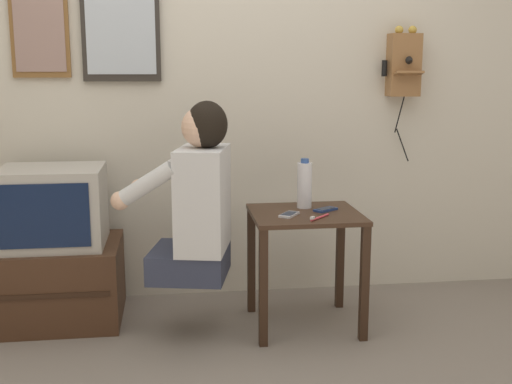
# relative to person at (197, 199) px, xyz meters

# --- Properties ---
(wall_back) EXTENTS (6.80, 0.05, 2.55)m
(wall_back) POSITION_rel_person_xyz_m (0.09, 0.63, 0.58)
(wall_back) COLOR beige
(wall_back) RESTS_ON ground_plane
(side_table) EXTENTS (0.54, 0.50, 0.60)m
(side_table) POSITION_rel_person_xyz_m (0.54, 0.06, -0.22)
(side_table) COLOR #382316
(side_table) RESTS_ON ground_plane
(person) EXTENTS (0.58, 0.49, 0.85)m
(person) POSITION_rel_person_xyz_m (0.00, 0.00, 0.00)
(person) COLOR #2D3347
(person) RESTS_ON ground_plane
(tv_stand) EXTENTS (0.68, 0.55, 0.41)m
(tv_stand) POSITION_rel_person_xyz_m (-0.74, 0.30, -0.49)
(tv_stand) COLOR #422819
(tv_stand) RESTS_ON ground_plane
(television) EXTENTS (0.52, 0.44, 0.40)m
(television) POSITION_rel_person_xyz_m (-0.73, 0.29, -0.08)
(television) COLOR #ADA89E
(television) RESTS_ON tv_stand
(wall_phone_antique) EXTENTS (0.22, 0.18, 0.77)m
(wall_phone_antique) POSITION_rel_person_xyz_m (1.20, 0.55, 0.63)
(wall_phone_antique) COLOR olive
(framed_picture) EXTENTS (0.30, 0.03, 0.44)m
(framed_picture) POSITION_rel_person_xyz_m (-0.79, 0.59, 0.79)
(framed_picture) COLOR brown
(wall_mirror) EXTENTS (0.42, 0.03, 0.76)m
(wall_mirror) POSITION_rel_person_xyz_m (-0.37, 0.59, 0.92)
(wall_mirror) COLOR #2D2823
(cell_phone_held) EXTENTS (0.12, 0.14, 0.01)m
(cell_phone_held) POSITION_rel_person_xyz_m (0.45, -0.00, -0.09)
(cell_phone_held) COLOR silver
(cell_phone_held) RESTS_ON side_table
(cell_phone_spare) EXTENTS (0.14, 0.12, 0.01)m
(cell_phone_spare) POSITION_rel_person_xyz_m (0.65, 0.08, -0.09)
(cell_phone_spare) COLOR navy
(cell_phone_spare) RESTS_ON side_table
(water_bottle) EXTENTS (0.08, 0.08, 0.26)m
(water_bottle) POSITION_rel_person_xyz_m (0.56, 0.17, 0.02)
(water_bottle) COLOR silver
(water_bottle) RESTS_ON side_table
(toothbrush) EXTENTS (0.12, 0.13, 0.02)m
(toothbrush) POSITION_rel_person_xyz_m (0.57, -0.09, -0.09)
(toothbrush) COLOR #D83F4C
(toothbrush) RESTS_ON side_table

